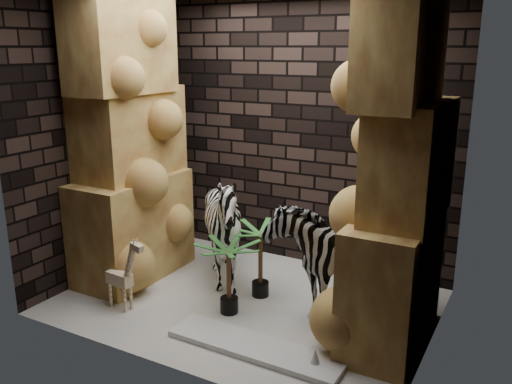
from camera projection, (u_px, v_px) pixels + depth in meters
The scene contains 13 objects.
floor at pixel (245, 302), 5.29m from camera, with size 3.50×3.50×0.00m, color beige.
wall_back at pixel (301, 133), 5.95m from camera, with size 3.50×3.50×0.00m, color black.
wall_front at pixel (157, 181), 3.83m from camera, with size 3.50×3.50×0.00m, color black.
wall_left at pixel (102, 137), 5.71m from camera, with size 3.00×3.00×0.00m, color black.
wall_right at pixel (444, 173), 4.08m from camera, with size 3.00×3.00×0.00m, color black.
rock_pillar_left at pixel (127, 140), 5.54m from camera, with size 0.68×1.30×3.00m, color #DAC662, non-canonical shape.
rock_pillar_right at pixel (400, 169), 4.23m from camera, with size 0.58×1.25×3.00m, color #DAC662, non-canonical shape.
zebra_right at pixel (326, 239), 5.05m from camera, with size 0.62×1.15×1.37m, color white.
zebra_left at pixel (225, 234), 5.50m from camera, with size 1.02×1.27×1.15m, color white.
giraffe_toy at pixel (119, 270), 5.06m from camera, with size 0.40×0.13×0.78m, color beige, non-canonical shape.
palm_front at pixel (260, 261), 5.32m from camera, with size 0.36×0.36×0.75m, color #25621F, non-canonical shape.
palm_back at pixel (229, 278), 4.99m from camera, with size 0.36×0.36×0.71m, color #25621F, non-canonical shape.
surfboard at pixel (255, 347), 4.45m from camera, with size 1.53×0.37×0.05m, color silver.
Camera 1 is at (2.41, -4.17, 2.44)m, focal length 37.67 mm.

